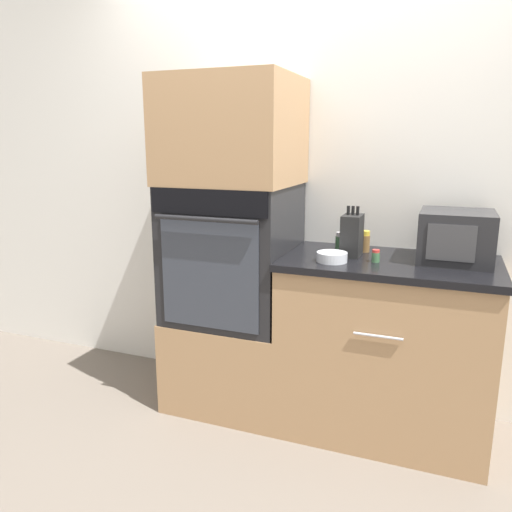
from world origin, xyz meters
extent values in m
plane|color=#6B6056|center=(0.00, 0.00, 0.00)|extent=(12.00, 12.00, 0.00)
cube|color=silver|center=(0.00, 0.63, 1.25)|extent=(8.00, 0.05, 2.50)
cube|color=#A87F56|center=(-0.34, 0.30, 0.26)|extent=(0.67, 0.60, 0.52)
cube|color=black|center=(-0.34, 0.30, 0.89)|extent=(0.65, 0.59, 0.75)
cube|color=black|center=(-0.34, 0.00, 1.20)|extent=(0.62, 0.01, 0.13)
cube|color=#3FBFF2|center=(-0.34, 0.00, 1.20)|extent=(0.09, 0.00, 0.03)
cube|color=#333842|center=(-0.34, 0.00, 0.84)|extent=(0.53, 0.01, 0.56)
cylinder|color=black|center=(-0.34, -0.03, 1.12)|extent=(0.55, 0.02, 0.02)
cube|color=#A87F56|center=(-0.34, 0.30, 1.54)|extent=(0.67, 0.60, 0.55)
cube|color=#A87F56|center=(0.51, 0.30, 0.44)|extent=(1.02, 0.60, 0.89)
cube|color=black|center=(0.51, 0.30, 0.90)|extent=(1.04, 0.63, 0.03)
cylinder|color=#B7B7BC|center=(0.51, -0.01, 0.64)|extent=(0.22, 0.01, 0.01)
cube|color=#232326|center=(0.80, 0.38, 1.05)|extent=(0.34, 0.34, 0.25)
cube|color=#3D3D3F|center=(0.78, 0.20, 1.05)|extent=(0.21, 0.01, 0.17)
cube|color=black|center=(0.31, 0.32, 1.03)|extent=(0.09, 0.16, 0.21)
cylinder|color=black|center=(0.29, 0.32, 1.15)|extent=(0.02, 0.02, 0.04)
cylinder|color=black|center=(0.31, 0.32, 1.15)|extent=(0.02, 0.02, 0.04)
cylinder|color=black|center=(0.34, 0.32, 1.15)|extent=(0.02, 0.02, 0.04)
cylinder|color=silver|center=(0.25, 0.16, 0.95)|extent=(0.15, 0.15, 0.05)
cylinder|color=brown|center=(0.36, 0.44, 0.97)|extent=(0.06, 0.06, 0.09)
cylinder|color=gold|center=(0.36, 0.44, 1.02)|extent=(0.05, 0.05, 0.02)
cylinder|color=#427047|center=(0.45, 0.23, 0.95)|extent=(0.04, 0.04, 0.05)
cylinder|color=red|center=(0.45, 0.23, 0.98)|extent=(0.04, 0.04, 0.01)
cylinder|color=#427047|center=(0.24, 0.43, 0.96)|extent=(0.06, 0.06, 0.08)
cylinder|color=#B7B7BC|center=(0.24, 0.43, 1.01)|extent=(0.05, 0.05, 0.02)
camera|label=1|loc=(0.76, -2.17, 1.49)|focal=35.00mm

